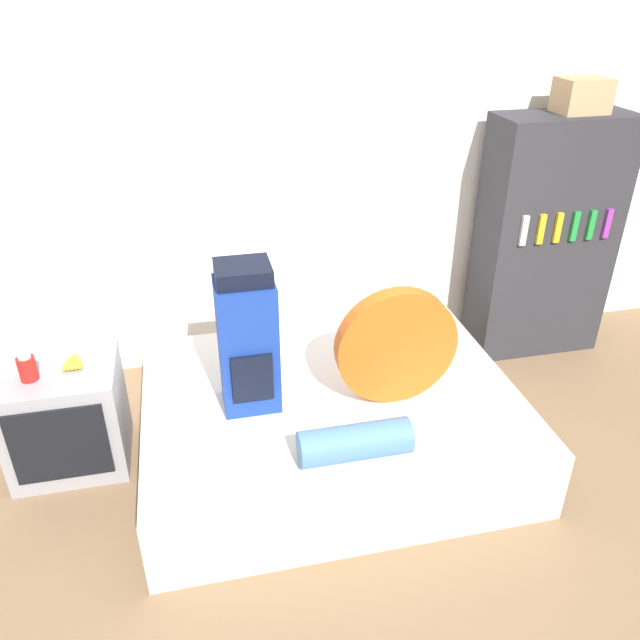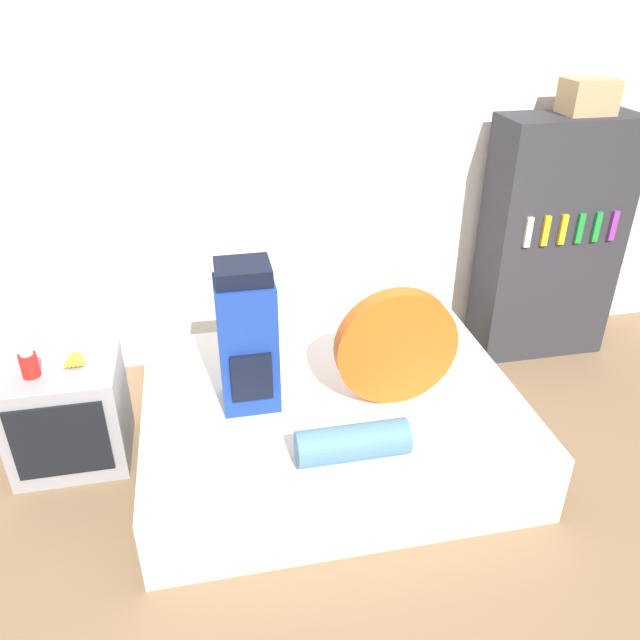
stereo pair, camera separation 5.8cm
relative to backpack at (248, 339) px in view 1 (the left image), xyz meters
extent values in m
plane|color=#846647|center=(0.40, -0.79, -0.78)|extent=(16.00, 16.00, 0.00)
cube|color=white|center=(0.40, 1.13, 0.52)|extent=(8.00, 0.05, 2.60)
cube|color=silver|center=(0.43, 0.00, -0.58)|extent=(2.00, 1.53, 0.40)
cube|color=navy|center=(0.00, 0.00, -0.03)|extent=(0.29, 0.26, 0.70)
cube|color=black|center=(0.00, 0.02, 0.36)|extent=(0.27, 0.24, 0.08)
cube|color=black|center=(0.00, -0.14, -0.14)|extent=(0.20, 0.03, 0.25)
cylinder|color=#E05B19|center=(0.74, -0.12, -0.07)|extent=(0.64, 0.09, 0.64)
cylinder|color=teal|center=(0.42, -0.53, -0.30)|extent=(0.53, 0.17, 0.17)
cube|color=#939399|center=(-0.98, 0.22, -0.49)|extent=(0.59, 0.49, 0.60)
cube|color=black|center=(-0.98, -0.03, -0.47)|extent=(0.47, 0.02, 0.43)
cylinder|color=red|center=(-1.09, 0.16, -0.12)|extent=(0.09, 0.09, 0.13)
cylinder|color=white|center=(-1.09, 0.16, -0.05)|extent=(0.06, 0.06, 0.02)
ellipsoid|color=yellow|center=(-0.91, 0.25, -0.17)|extent=(0.08, 0.15, 0.04)
ellipsoid|color=yellow|center=(-0.90, 0.25, -0.17)|extent=(0.06, 0.15, 0.04)
ellipsoid|color=yellow|center=(-0.89, 0.25, -0.17)|extent=(0.04, 0.15, 0.04)
ellipsoid|color=yellow|center=(-0.87, 0.25, -0.17)|extent=(0.06, 0.15, 0.04)
ellipsoid|color=yellow|center=(-0.86, 0.25, -0.17)|extent=(0.08, 0.15, 0.04)
cube|color=#2D2D33|center=(2.11, 0.82, 0.03)|extent=(0.88, 0.38, 1.63)
cube|color=beige|center=(1.82, 0.62, 0.19)|extent=(0.04, 0.02, 0.19)
cube|color=gold|center=(1.94, 0.62, 0.19)|extent=(0.04, 0.02, 0.19)
cube|color=gold|center=(2.05, 0.62, 0.19)|extent=(0.04, 0.02, 0.19)
cube|color=#1E8E38|center=(2.17, 0.62, 0.19)|extent=(0.04, 0.02, 0.19)
cube|color=#1E8E38|center=(2.29, 0.62, 0.19)|extent=(0.04, 0.02, 0.19)
cube|color=purple|center=(2.41, 0.62, 0.19)|extent=(0.04, 0.02, 0.19)
cube|color=tan|center=(2.19, 0.83, 0.95)|extent=(0.30, 0.23, 0.20)
camera|label=1|loc=(-0.23, -2.68, 1.61)|focal=35.00mm
camera|label=2|loc=(-0.17, -2.69, 1.61)|focal=35.00mm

